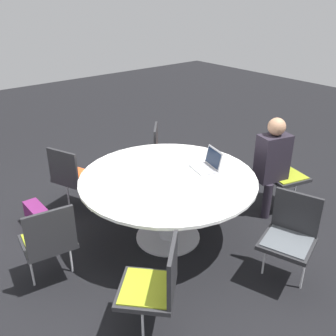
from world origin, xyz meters
TOP-DOWN VIEW (x-y plane):
  - ground_plane at (0.00, 0.00)m, footprint 16.00×16.00m
  - conference_table at (0.00, 0.00)m, footprint 1.80×1.80m
  - chair_0 at (-0.35, -1.52)m, footprint 0.52×0.54m
  - chair_1 at (0.99, -0.77)m, footprint 0.61×0.61m
  - chair_2 at (1.14, 0.52)m, footprint 0.56×0.55m
  - chair_3 at (0.11, 1.25)m, footprint 0.48×0.50m
  - chair_4 at (-0.91, 0.87)m, footprint 0.61×0.61m
  - chair_5 at (-1.17, -0.45)m, footprint 0.55×0.54m
  - person_0 at (-0.36, -1.26)m, footprint 0.32×0.41m
  - laptop at (-0.12, -0.45)m, footprint 0.34×0.31m
  - handbag at (1.10, 1.02)m, footprint 0.36×0.16m

SIDE VIEW (x-z plane):
  - ground_plane at x=0.00m, z-range 0.00..0.00m
  - handbag at x=1.10m, z-range 0.00..0.28m
  - chair_0 at x=-0.35m, z-range 0.08..0.92m
  - chair_1 at x=0.99m, z-range 0.08..0.92m
  - chair_2 at x=1.14m, z-range 0.08..0.92m
  - chair_3 at x=0.11m, z-range 0.08..0.92m
  - chair_4 at x=-0.91m, z-range 0.08..0.92m
  - chair_5 at x=-1.17m, z-range 0.08..0.92m
  - conference_table at x=0.00m, z-range 0.23..0.98m
  - person_0 at x=-0.36m, z-range 0.10..1.29m
  - laptop at x=-0.12m, z-range 0.69..0.90m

